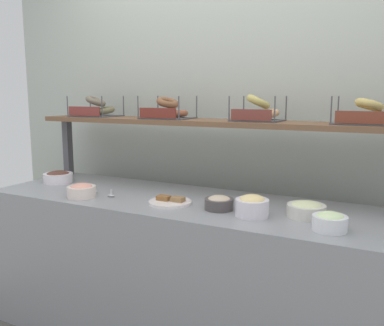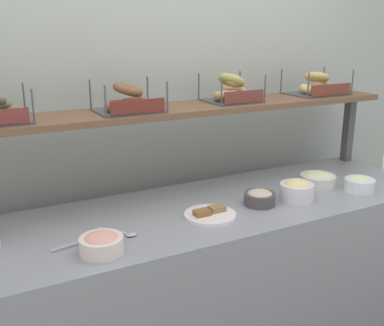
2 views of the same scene
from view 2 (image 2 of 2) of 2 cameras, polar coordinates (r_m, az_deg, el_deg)
name	(u,v)px [view 2 (image 2 of 2)]	position (r m, az deg, el deg)	size (l,w,h in m)	color
back_wall	(160,113)	(2.51, -3.99, 6.22)	(3.59, 0.06, 2.40)	#ACB4A8
deli_counter	(209,287)	(2.33, 2.10, -15.18)	(2.39, 0.70, 0.85)	gray
shelf_riser_right	(348,129)	(2.97, 18.94, 4.03)	(0.05, 0.05, 0.40)	#4C4C51
upper_shelf	(183,109)	(2.25, -1.11, 6.73)	(2.35, 0.32, 0.03)	brown
bowl_potato_salad	(318,179)	(2.48, 15.44, -1.97)	(0.18, 0.18, 0.08)	silver
bowl_tuna_salad	(260,197)	(2.17, 8.45, -4.27)	(0.15, 0.15, 0.07)	#4C4546
bowl_scallion_spread	(360,184)	(2.46, 20.21, -2.43)	(0.15, 0.15, 0.08)	white
bowl_lox_spread	(101,243)	(1.73, -11.25, -9.81)	(0.16, 0.16, 0.08)	silver
bowl_egg_salad	(297,190)	(2.24, 12.95, -3.30)	(0.16, 0.16, 0.11)	white
serving_plate_white	(210,214)	(2.02, 2.26, -6.42)	(0.23, 0.23, 0.04)	white
serving_spoon_near_plate	(123,233)	(1.87, -8.62, -8.63)	(0.12, 0.15, 0.01)	#B7B7BC
serving_spoon_by_edge	(82,242)	(1.83, -13.62, -9.55)	(0.18, 0.05, 0.01)	#B7B7BC
bagel_basket_cinnamon_raisin	(128,102)	(2.12, -7.97, 7.60)	(0.30, 0.25, 0.14)	#4C4C51
bagel_basket_sesame	(231,92)	(2.39, 4.92, 8.89)	(0.27, 0.26, 0.16)	#4C4C51
bagel_basket_plain	(316,86)	(2.74, 15.27, 9.25)	(0.33, 0.25, 0.14)	#4C4C51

